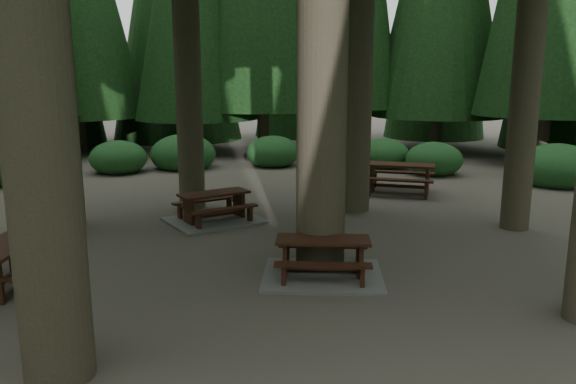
{
  "coord_description": "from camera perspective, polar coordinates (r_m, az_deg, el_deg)",
  "views": [
    {
      "loc": [
        -1.12,
        -9.01,
        3.29
      ],
      "look_at": [
        0.4,
        1.32,
        1.1
      ],
      "focal_mm": 35.0,
      "sensor_mm": 36.0,
      "label": 1
    }
  ],
  "objects": [
    {
      "name": "ground",
      "position": [
        9.66,
        -1.21,
        -8.08
      ],
      "size": [
        80.0,
        80.0,
        0.0
      ],
      "primitive_type": "plane",
      "color": "#4D473F",
      "rests_on": "ground"
    },
    {
      "name": "picnic_table_d",
      "position": [
        16.14,
        11.27,
        1.85
      ],
      "size": [
        2.38,
        2.19,
        0.83
      ],
      "rotation": [
        0.0,
        0.0,
        -0.42
      ],
      "color": "#32190F",
      "rests_on": "ground"
    },
    {
      "name": "picnic_table_a",
      "position": [
        9.36,
        3.55,
        -7.39
      ],
      "size": [
        2.25,
        1.98,
        0.66
      ],
      "rotation": [
        0.0,
        0.0,
        -0.2
      ],
      "color": "gray",
      "rests_on": "ground"
    },
    {
      "name": "picnic_table_c",
      "position": [
        12.89,
        -7.47,
        -2.04
      ],
      "size": [
        2.51,
        2.33,
        0.68
      ],
      "rotation": [
        0.0,
        0.0,
        0.42
      ],
      "color": "gray",
      "rests_on": "ground"
    },
    {
      "name": "picnic_table_b",
      "position": [
        9.84,
        -26.8,
        -6.13
      ],
      "size": [
        1.5,
        1.78,
        0.71
      ],
      "rotation": [
        0.0,
        0.0,
        1.45
      ],
      "color": "#32190F",
      "rests_on": "ground"
    },
    {
      "name": "shrub_ring",
      "position": [
        10.34,
        2.15,
        -4.4
      ],
      "size": [
        23.86,
        24.64,
        1.49
      ],
      "color": "#1E582B",
      "rests_on": "ground"
    }
  ]
}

